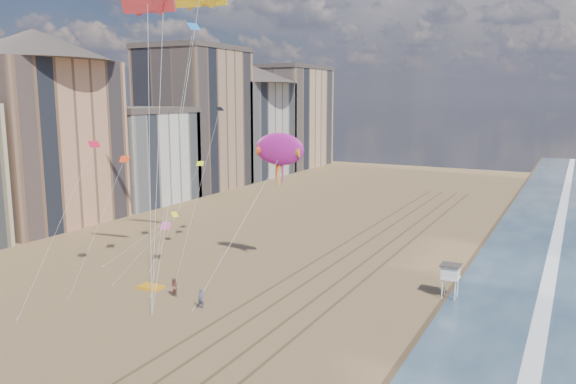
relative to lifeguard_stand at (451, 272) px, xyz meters
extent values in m
plane|color=#42301E|center=(3.89, 10.38, -2.51)|extent=(260.00, 260.00, 0.00)
plane|color=white|center=(8.09, 10.38, -2.51)|extent=(260.00, 260.00, 0.00)
cube|color=brown|center=(-16.31, 0.38, -2.50)|extent=(0.28, 120.00, 0.01)
cube|color=brown|center=(-13.91, 0.38, -2.50)|extent=(0.28, 120.00, 0.01)
cube|color=brown|center=(-11.11, 0.38, -2.50)|extent=(0.28, 120.00, 0.01)
cube|color=brown|center=(-8.91, 0.38, -2.50)|extent=(0.28, 120.00, 0.01)
cube|color=tan|center=(-60.61, 4.38, 9.49)|extent=(15.00, 20.00, 24.00)
cone|color=#473D38|center=(-60.61, 4.38, 23.69)|extent=(31.11, 31.11, 4.40)
cube|color=silver|center=(-60.11, 24.38, 5.49)|extent=(14.00, 18.00, 16.00)
cube|color=#473D38|center=(-60.11, 24.38, 13.99)|extent=(14.28, 18.36, 1.00)
cube|color=tan|center=(-61.11, 42.38, 11.49)|extent=(16.00, 20.00, 28.00)
cube|color=#473D38|center=(-61.11, 42.38, 25.99)|extent=(16.32, 20.40, 1.00)
cube|color=#BCB2A3|center=(-60.61, 62.38, 8.49)|extent=(15.00, 22.00, 22.00)
cone|color=#473D38|center=(-60.61, 62.38, 21.69)|extent=(34.22, 34.22, 4.40)
cube|color=tan|center=(-61.11, 84.38, 10.49)|extent=(16.00, 24.00, 26.00)
cube|color=#473D38|center=(-61.11, 84.38, 23.99)|extent=(16.32, 24.48, 1.00)
cylinder|color=white|center=(-0.60, -0.60, -1.61)|extent=(0.12, 0.12, 1.81)
cylinder|color=white|center=(0.60, -0.60, -1.61)|extent=(0.12, 0.12, 1.81)
cylinder|color=white|center=(-0.60, 0.60, -1.61)|extent=(0.12, 0.12, 1.81)
cylinder|color=white|center=(0.60, 0.60, -1.61)|extent=(0.12, 0.12, 1.81)
cube|color=white|center=(0.00, 0.00, -0.56)|extent=(1.60, 1.60, 0.12)
cube|color=white|center=(0.00, 0.00, 0.05)|extent=(1.50, 1.50, 1.10)
cube|color=#473D38|center=(0.00, 0.00, 0.70)|extent=(1.81, 1.81, 0.10)
cube|color=orange|center=(-26.91, -11.10, -2.38)|extent=(2.44, 1.60, 0.27)
ellipsoid|color=#A91A86|center=(-18.15, -0.25, 10.85)|extent=(5.08, 0.95, 3.02)
cone|color=red|center=(-19.97, -0.25, 10.62)|extent=(1.36, 1.13, 1.13)
cone|color=gold|center=(-16.34, -0.25, 10.62)|extent=(1.36, 1.13, 1.13)
cylinder|color=silver|center=(-18.84, -7.14, 3.60)|extent=(0.03, 0.03, 18.48)
imported|color=#4E5165|center=(-19.18, -13.18, -1.58)|extent=(0.75, 0.56, 1.87)
imported|color=brown|center=(-23.28, -11.89, -1.60)|extent=(1.03, 0.89, 1.83)
cube|color=red|center=(-26.14, -10.71, 24.80)|extent=(5.44, 1.79, 1.85)
plane|color=red|center=(-33.19, -7.26, 9.71)|extent=(1.67, 1.63, 0.58)
plane|color=black|center=(-27.85, 3.00, 14.89)|extent=(1.31, 1.34, 0.44)
plane|color=#2370BB|center=(-24.16, -6.53, 23.00)|extent=(1.68, 1.75, 0.77)
plane|color=#CA4E89|center=(-30.35, -4.43, 2.13)|extent=(1.68, 1.61, 0.63)
plane|color=yellow|center=(-31.37, 3.67, 8.19)|extent=(1.51, 1.47, 0.46)
plane|color=red|center=(-31.51, -12.96, 11.78)|extent=(1.61, 1.65, 0.54)
plane|color=yellow|center=(-35.29, 3.29, 1.49)|extent=(1.23, 1.29, 0.56)
camera|label=1|loc=(9.92, -52.05, 16.26)|focal=35.00mm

